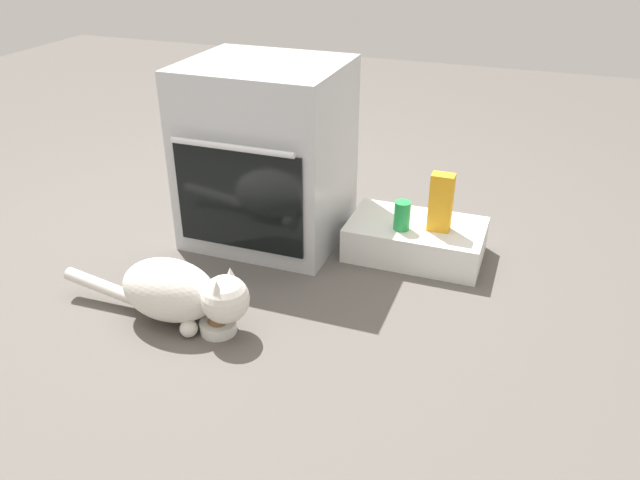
{
  "coord_description": "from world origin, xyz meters",
  "views": [
    {
      "loc": [
        0.99,
        -1.88,
        1.32
      ],
      "look_at": [
        0.31,
        -0.02,
        0.25
      ],
      "focal_mm": 35.29,
      "sensor_mm": 36.0,
      "label": 1
    }
  ],
  "objects_px": {
    "cat": "(179,292)",
    "juice_carton": "(441,202)",
    "soda_can": "(402,216)",
    "pantry_cabinet": "(415,240)",
    "oven": "(267,154)",
    "food_bowl": "(218,325)"
  },
  "relations": [
    {
      "from": "pantry_cabinet",
      "to": "food_bowl",
      "type": "distance_m",
      "value": 0.93
    },
    {
      "from": "cat",
      "to": "soda_can",
      "type": "bearing_deg",
      "value": 49.96
    },
    {
      "from": "cat",
      "to": "juice_carton",
      "type": "bearing_deg",
      "value": 45.94
    },
    {
      "from": "food_bowl",
      "to": "juice_carton",
      "type": "height_order",
      "value": "juice_carton"
    },
    {
      "from": "oven",
      "to": "juice_carton",
      "type": "distance_m",
      "value": 0.75
    },
    {
      "from": "cat",
      "to": "juice_carton",
      "type": "height_order",
      "value": "juice_carton"
    },
    {
      "from": "cat",
      "to": "juice_carton",
      "type": "xyz_separation_m",
      "value": [
        0.76,
        0.74,
        0.14
      ]
    },
    {
      "from": "soda_can",
      "to": "cat",
      "type": "bearing_deg",
      "value": -131.65
    },
    {
      "from": "oven",
      "to": "soda_can",
      "type": "bearing_deg",
      "value": -2.72
    },
    {
      "from": "pantry_cabinet",
      "to": "cat",
      "type": "relative_size",
      "value": 0.73
    },
    {
      "from": "oven",
      "to": "pantry_cabinet",
      "type": "bearing_deg",
      "value": 3.16
    },
    {
      "from": "oven",
      "to": "cat",
      "type": "distance_m",
      "value": 0.77
    },
    {
      "from": "oven",
      "to": "food_bowl",
      "type": "relative_size",
      "value": 5.9
    },
    {
      "from": "juice_carton",
      "to": "cat",
      "type": "bearing_deg",
      "value": -135.68
    },
    {
      "from": "pantry_cabinet",
      "to": "food_bowl",
      "type": "xyz_separation_m",
      "value": [
        -0.52,
        -0.76,
        -0.05
      ]
    },
    {
      "from": "oven",
      "to": "soda_can",
      "type": "distance_m",
      "value": 0.63
    },
    {
      "from": "pantry_cabinet",
      "to": "cat",
      "type": "height_order",
      "value": "cat"
    },
    {
      "from": "pantry_cabinet",
      "to": "soda_can",
      "type": "relative_size",
      "value": 4.63
    },
    {
      "from": "oven",
      "to": "cat",
      "type": "relative_size",
      "value": 1.0
    },
    {
      "from": "food_bowl",
      "to": "cat",
      "type": "distance_m",
      "value": 0.18
    },
    {
      "from": "food_bowl",
      "to": "soda_can",
      "type": "height_order",
      "value": "soda_can"
    },
    {
      "from": "pantry_cabinet",
      "to": "juice_carton",
      "type": "distance_m",
      "value": 0.21
    }
  ]
}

